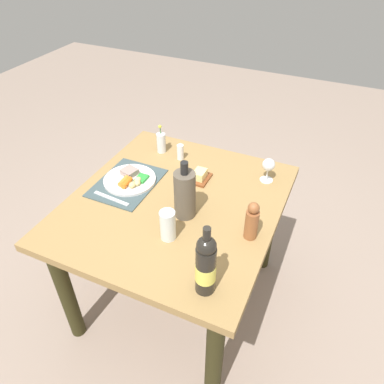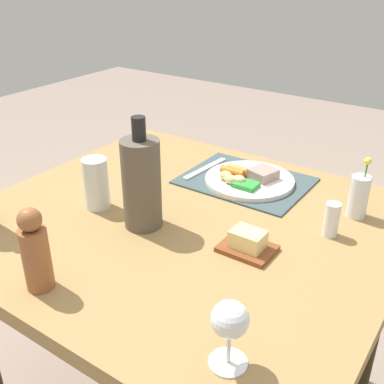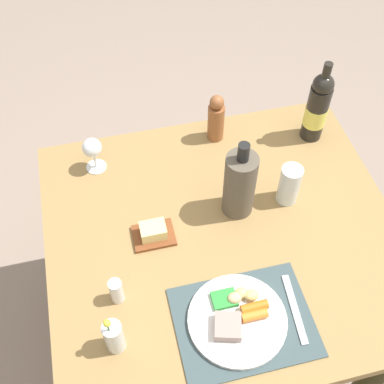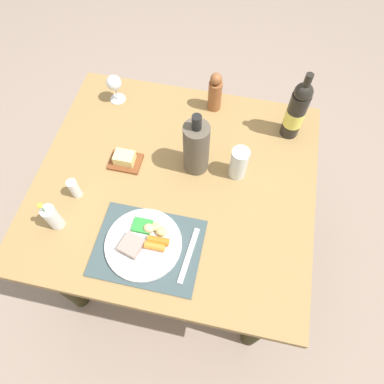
# 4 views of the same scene
# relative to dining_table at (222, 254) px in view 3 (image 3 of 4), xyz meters

# --- Properties ---
(ground_plane) EXTENTS (8.00, 8.00, 0.00)m
(ground_plane) POSITION_rel_dining_table_xyz_m (0.00, 0.00, -0.64)
(ground_plane) COLOR gray
(dining_table) EXTENTS (1.12, 1.02, 0.77)m
(dining_table) POSITION_rel_dining_table_xyz_m (0.00, 0.00, 0.00)
(dining_table) COLOR #9A7846
(dining_table) RESTS_ON ground_plane
(placemat) EXTENTS (0.38, 0.30, 0.01)m
(placemat) POSITION_rel_dining_table_xyz_m (-0.03, -0.30, 0.13)
(placemat) COLOR #3D4F52
(placemat) RESTS_ON dining_table
(dinner_plate) EXTENTS (0.28, 0.28, 0.04)m
(dinner_plate) POSITION_rel_dining_table_xyz_m (-0.04, -0.29, 0.15)
(dinner_plate) COLOR white
(dinner_plate) RESTS_ON placemat
(knife) EXTENTS (0.04, 0.21, 0.00)m
(knife) POSITION_rel_dining_table_xyz_m (0.12, -0.30, 0.14)
(knife) COLOR silver
(knife) RESTS_ON placemat
(wine_glass) EXTENTS (0.07, 0.07, 0.13)m
(wine_glass) POSITION_rel_dining_table_xyz_m (-0.36, 0.37, 0.22)
(wine_glass) COLOR white
(wine_glass) RESTS_ON dining_table
(flower_vase) EXTENTS (0.05, 0.05, 0.17)m
(flower_vase) POSITION_rel_dining_table_xyz_m (-0.38, -0.28, 0.19)
(flower_vase) COLOR silver
(flower_vase) RESTS_ON dining_table
(butter_dish) EXTENTS (0.13, 0.10, 0.06)m
(butter_dish) POSITION_rel_dining_table_xyz_m (-0.22, 0.04, 0.15)
(butter_dish) COLOR brown
(butter_dish) RESTS_ON dining_table
(pepper_mill) EXTENTS (0.06, 0.06, 0.19)m
(pepper_mill) POSITION_rel_dining_table_xyz_m (0.08, 0.42, 0.22)
(pepper_mill) COLOR #965730
(pepper_mill) RESTS_ON dining_table
(wine_bottle) EXTENTS (0.08, 0.08, 0.32)m
(wine_bottle) POSITION_rel_dining_table_xyz_m (0.43, 0.34, 0.26)
(wine_bottle) COLOR black
(wine_bottle) RESTS_ON dining_table
(water_tumbler) EXTENTS (0.07, 0.07, 0.15)m
(water_tumbler) POSITION_rel_dining_table_xyz_m (0.24, 0.09, 0.19)
(water_tumbler) COLOR silver
(water_tumbler) RESTS_ON dining_table
(salt_shaker) EXTENTS (0.04, 0.04, 0.09)m
(salt_shaker) POSITION_rel_dining_table_xyz_m (-0.36, -0.14, 0.17)
(salt_shaker) COLOR white
(salt_shaker) RESTS_ON dining_table
(cooler_bottle) EXTENTS (0.10, 0.10, 0.30)m
(cooler_bottle) POSITION_rel_dining_table_xyz_m (0.07, 0.09, 0.25)
(cooler_bottle) COLOR brown
(cooler_bottle) RESTS_ON dining_table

